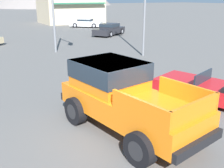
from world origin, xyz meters
The scene contains 6 objects.
ground_plane centered at (0.00, 0.00, 0.00)m, with size 320.00×320.00×0.00m, color #5B5956.
orange_pickup_truck centered at (0.11, 0.07, 1.11)m, with size 2.81×5.07×1.98m.
red_convertible_car centered at (4.32, 0.06, 0.42)m, with size 3.14×4.81×1.07m.
parked_car_dark centered at (9.99, 18.33, 0.61)m, with size 4.51×3.76×1.21m.
parked_car_white centered at (11.15, 26.75, 0.57)m, with size 4.33×4.06×1.10m.
storefront_building centered at (11.99, 34.23, 2.09)m, with size 9.03×7.44×4.17m.
Camera 1 is at (-3.80, -6.13, 3.81)m, focal length 42.00 mm.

